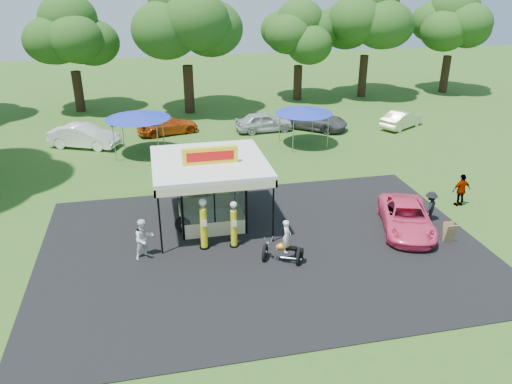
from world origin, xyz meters
The scene contains 25 objects.
ground centered at (0.00, 0.00, 0.00)m, with size 120.00×120.00×0.00m, color #2F581B.
asphalt_apron centered at (0.00, 2.00, 0.02)m, with size 20.00×14.00×0.04m, color black.
gas_station_kiosk centered at (-2.00, 4.99, 1.78)m, with size 5.40×5.40×4.18m.
gas_pump_left centered at (-2.64, 2.55, 1.20)m, with size 0.47×0.47×2.50m.
gas_pump_right centered at (-1.29, 2.43, 1.10)m, with size 0.43×0.43×2.30m.
motorcycle centered at (0.63, 0.67, 0.82)m, with size 1.85×1.43×2.10m.
spare_tires centered at (-3.47, 4.43, 0.37)m, with size 0.95×0.81×0.76m.
a_frame_sign centered at (8.60, 0.73, 0.49)m, with size 0.54×0.49×0.96m.
kiosk_car centered at (-2.00, 7.20, 0.48)m, with size 1.13×2.82×0.96m, color yellow.
pink_sedan centered at (7.18, 2.22, 0.68)m, with size 2.26×4.90×1.36m, color #FC4477.
spectator_west centered at (-5.29, 2.33, 0.93)m, with size 0.91×0.71×1.87m, color white.
spectator_east_a centered at (8.75, 2.81, 0.82)m, with size 1.06×0.61×1.64m, color black.
spectator_east_b centered at (11.38, 4.18, 0.91)m, with size 1.06×0.44×1.81m, color gray.
bg_car_a centered at (-9.32, 18.73, 0.82)m, with size 1.73×4.96×1.64m, color white.
bg_car_b centered at (-3.29, 20.75, 0.68)m, with size 1.92×4.72×1.37m, color #BC420E.
bg_car_c centered at (4.15, 19.75, 0.76)m, with size 1.80×4.48×1.53m, color #B6B7BB.
bg_car_d centered at (8.28, 19.58, 0.73)m, with size 2.42×5.24×1.46m, color #4D4D4F.
bg_car_e centered at (15.26, 18.37, 0.69)m, with size 1.46×4.17×1.38m, color beige.
tent_west centered at (-5.39, 16.32, 2.77)m, with size 4.38×4.38×3.06m.
tent_east centered at (6.15, 15.85, 2.59)m, with size 4.10×4.10×2.87m.
oak_far_b centered at (-10.65, 29.38, 6.31)m, with size 8.28×8.28×9.88m.
oak_far_c centered at (-1.03, 26.81, 7.46)m, with size 9.98×9.98×11.76m.
oak_far_d centered at (9.80, 29.53, 5.84)m, with size 7.70×7.70×9.16m.
oak_far_e centered at (16.49, 29.36, 7.22)m, with size 9.51×9.51×11.32m.
oak_far_f centered at (25.68, 29.48, 6.48)m, with size 8.38×8.38×10.10m.
Camera 1 is at (-4.55, -17.33, 11.63)m, focal length 35.00 mm.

